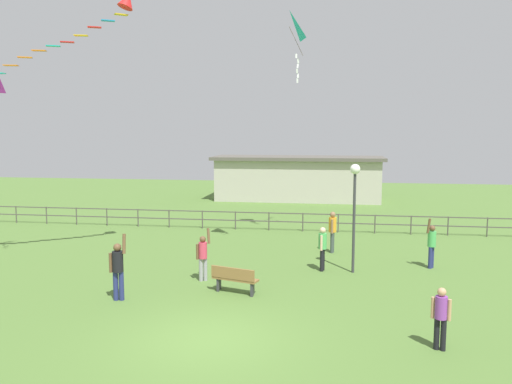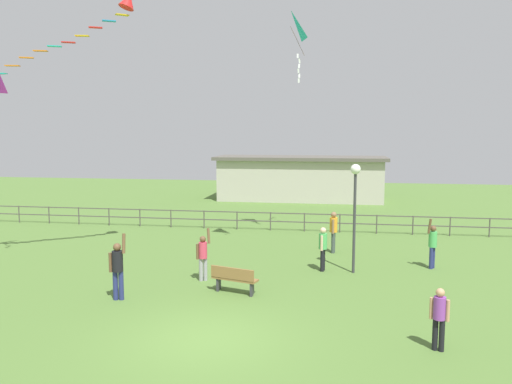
{
  "view_description": "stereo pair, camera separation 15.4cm",
  "coord_description": "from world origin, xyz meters",
  "px_view_note": "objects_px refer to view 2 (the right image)",
  "views": [
    {
      "loc": [
        2.99,
        -11.69,
        5.08
      ],
      "look_at": [
        0.43,
        5.04,
        3.06
      ],
      "focal_mm": 35.77,
      "sensor_mm": 36.0,
      "label": 1
    },
    {
      "loc": [
        3.14,
        -11.67,
        5.08
      ],
      "look_at": [
        0.43,
        5.04,
        3.06
      ],
      "focal_mm": 35.77,
      "sensor_mm": 36.0,
      "label": 2
    }
  ],
  "objects_px": {
    "lamppost": "(355,193)",
    "person_3": "(333,229)",
    "person_1": "(118,267)",
    "person_2": "(203,254)",
    "kite_1": "(291,29)",
    "park_bench": "(234,279)",
    "person_4": "(433,243)",
    "streamer_kite": "(110,12)",
    "person_0": "(323,246)",
    "person_5": "(439,315)"
  },
  "relations": [
    {
      "from": "person_2",
      "to": "streamer_kite",
      "type": "distance_m",
      "value": 9.87
    },
    {
      "from": "person_5",
      "to": "kite_1",
      "type": "relative_size",
      "value": 0.48
    },
    {
      "from": "person_0",
      "to": "kite_1",
      "type": "height_order",
      "value": "kite_1"
    },
    {
      "from": "person_2",
      "to": "person_4",
      "type": "height_order",
      "value": "person_4"
    },
    {
      "from": "person_2",
      "to": "person_4",
      "type": "bearing_deg",
      "value": 19.86
    },
    {
      "from": "park_bench",
      "to": "person_1",
      "type": "distance_m",
      "value": 3.58
    },
    {
      "from": "park_bench",
      "to": "person_4",
      "type": "bearing_deg",
      "value": 31.17
    },
    {
      "from": "person_0",
      "to": "person_1",
      "type": "bearing_deg",
      "value": -144.72
    },
    {
      "from": "person_2",
      "to": "kite_1",
      "type": "bearing_deg",
      "value": 72.22
    },
    {
      "from": "person_0",
      "to": "person_2",
      "type": "distance_m",
      "value": 4.43
    },
    {
      "from": "park_bench",
      "to": "kite_1",
      "type": "distance_m",
      "value": 12.39
    },
    {
      "from": "lamppost",
      "to": "person_4",
      "type": "relative_size",
      "value": 2.07
    },
    {
      "from": "lamppost",
      "to": "person_3",
      "type": "bearing_deg",
      "value": 104.15
    },
    {
      "from": "lamppost",
      "to": "kite_1",
      "type": "height_order",
      "value": "kite_1"
    },
    {
      "from": "person_4",
      "to": "kite_1",
      "type": "distance_m",
      "value": 11.23
    },
    {
      "from": "person_4",
      "to": "kite_1",
      "type": "relative_size",
      "value": 0.61
    },
    {
      "from": "lamppost",
      "to": "person_3",
      "type": "xyz_separation_m",
      "value": [
        -0.76,
        3.0,
        -1.9
      ]
    },
    {
      "from": "person_5",
      "to": "person_1",
      "type": "bearing_deg",
      "value": 166.0
    },
    {
      "from": "person_0",
      "to": "person_3",
      "type": "relative_size",
      "value": 0.93
    },
    {
      "from": "park_bench",
      "to": "person_0",
      "type": "distance_m",
      "value": 4.1
    },
    {
      "from": "streamer_kite",
      "to": "lamppost",
      "type": "bearing_deg",
      "value": -3.2
    },
    {
      "from": "lamppost",
      "to": "person_3",
      "type": "height_order",
      "value": "lamppost"
    },
    {
      "from": "kite_1",
      "to": "lamppost",
      "type": "bearing_deg",
      "value": -61.9
    },
    {
      "from": "person_3",
      "to": "park_bench",
      "type": "bearing_deg",
      "value": -116.84
    },
    {
      "from": "person_2",
      "to": "kite_1",
      "type": "distance_m",
      "value": 11.49
    },
    {
      "from": "person_4",
      "to": "kite_1",
      "type": "height_order",
      "value": "kite_1"
    },
    {
      "from": "person_0",
      "to": "lamppost",
      "type": "bearing_deg",
      "value": -4.2
    },
    {
      "from": "person_4",
      "to": "kite_1",
      "type": "bearing_deg",
      "value": 143.6
    },
    {
      "from": "person_0",
      "to": "kite_1",
      "type": "bearing_deg",
      "value": 108.25
    },
    {
      "from": "person_1",
      "to": "person_3",
      "type": "bearing_deg",
      "value": 48.43
    },
    {
      "from": "person_1",
      "to": "person_5",
      "type": "height_order",
      "value": "person_1"
    },
    {
      "from": "streamer_kite",
      "to": "person_5",
      "type": "bearing_deg",
      "value": -32.07
    },
    {
      "from": "park_bench",
      "to": "person_4",
      "type": "distance_m",
      "value": 7.83
    },
    {
      "from": "park_bench",
      "to": "streamer_kite",
      "type": "xyz_separation_m",
      "value": [
        -5.46,
        3.5,
        9.1
      ]
    },
    {
      "from": "person_2",
      "to": "person_3",
      "type": "height_order",
      "value": "person_2"
    },
    {
      "from": "park_bench",
      "to": "streamer_kite",
      "type": "bearing_deg",
      "value": 147.35
    },
    {
      "from": "park_bench",
      "to": "streamer_kite",
      "type": "height_order",
      "value": "streamer_kite"
    },
    {
      "from": "lamppost",
      "to": "person_1",
      "type": "height_order",
      "value": "lamppost"
    },
    {
      "from": "person_1",
      "to": "person_2",
      "type": "bearing_deg",
      "value": 49.26
    },
    {
      "from": "person_1",
      "to": "person_2",
      "type": "distance_m",
      "value": 3.09
    },
    {
      "from": "kite_1",
      "to": "streamer_kite",
      "type": "distance_m",
      "value": 8.0
    },
    {
      "from": "streamer_kite",
      "to": "kite_1",
      "type": "bearing_deg",
      "value": 36.53
    },
    {
      "from": "park_bench",
      "to": "person_3",
      "type": "relative_size",
      "value": 0.89
    },
    {
      "from": "person_2",
      "to": "person_3",
      "type": "distance_m",
      "value": 6.49
    },
    {
      "from": "person_3",
      "to": "person_4",
      "type": "bearing_deg",
      "value": -27.88
    },
    {
      "from": "person_0",
      "to": "person_5",
      "type": "height_order",
      "value": "person_0"
    },
    {
      "from": "kite_1",
      "to": "streamer_kite",
      "type": "xyz_separation_m",
      "value": [
        -6.43,
        -4.76,
        -0.09
      ]
    },
    {
      "from": "lamppost",
      "to": "person_1",
      "type": "xyz_separation_m",
      "value": [
        -7.11,
        -4.17,
        -1.87
      ]
    },
    {
      "from": "person_3",
      "to": "streamer_kite",
      "type": "bearing_deg",
      "value": -163.72
    },
    {
      "from": "person_3",
      "to": "person_4",
      "type": "xyz_separation_m",
      "value": [
        3.66,
        -1.94,
        -0.05
      ]
    }
  ]
}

